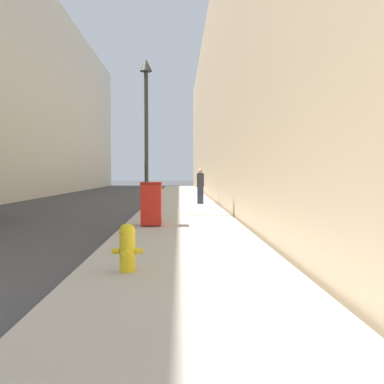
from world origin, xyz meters
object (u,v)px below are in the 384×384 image
object	(u,v)px
trash_bin	(151,203)
lamppost	(146,117)
fire_hydrant	(127,246)
pedestrian_on_sidewalk	(200,186)

from	to	relation	value
trash_bin	lamppost	distance (m)	4.43
trash_bin	fire_hydrant	bearing A→B (deg)	-89.90
fire_hydrant	pedestrian_on_sidewalk	xyz separation A→B (m)	(1.89, 15.06, 0.50)
fire_hydrant	trash_bin	distance (m)	5.98
fire_hydrant	lamppost	size ratio (longest dim) A/B	0.13
fire_hydrant	pedestrian_on_sidewalk	world-z (taller)	pedestrian_on_sidewalk
fire_hydrant	pedestrian_on_sidewalk	distance (m)	15.18
fire_hydrant	pedestrian_on_sidewalk	bearing A→B (deg)	82.84
fire_hydrant	trash_bin	xyz separation A→B (m)	(-0.01, 5.98, 0.26)
fire_hydrant	lamppost	bearing A→B (deg)	92.49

